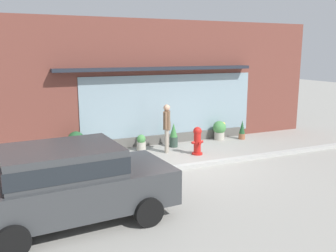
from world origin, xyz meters
The scene contains 11 objects.
ground_plane centered at (0.00, 0.00, 0.00)m, with size 60.00×60.00×0.00m, color #9E9B93.
curb_strip centered at (0.00, -0.20, 0.06)m, with size 14.00×0.24×0.12m, color #B2B2AD.
storefront centered at (0.01, 3.18, 2.30)m, with size 14.00×0.81×4.71m.
fire_hydrant centered at (0.69, 1.06, 0.51)m, with size 0.43×0.40×0.98m.
pedestrian_with_handbag centered at (-0.17, 1.74, 1.01)m, with size 0.45×0.56×1.73m.
parked_car_dark_gray centered at (-4.23, -2.41, 0.92)m, with size 4.29×2.32×1.64m.
potted_plant_window_left centered at (-0.93, 2.30, 0.29)m, with size 0.33×0.33×0.60m.
potted_plant_near_hydrant centered at (3.46, 2.33, 0.37)m, with size 0.27×0.27×0.78m.
potted_plant_trailing_edge centered at (-3.21, 2.52, 0.48)m, with size 0.57×0.57×0.87m.
potted_plant_window_center centered at (0.37, 2.33, 0.43)m, with size 0.31×0.31×0.91m.
potted_plant_corner_tall centered at (2.56, 2.61, 0.42)m, with size 0.53×0.53×0.77m.
Camera 1 is at (-5.30, -9.86, 3.54)m, focal length 39.29 mm.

